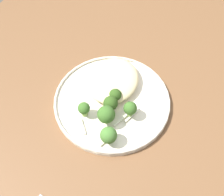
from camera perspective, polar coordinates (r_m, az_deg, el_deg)
name	(u,v)px	position (r m, az deg, el deg)	size (l,w,h in m)	color
ground	(113,180)	(1.37, 0.21, -16.86)	(6.00, 6.00, 0.00)	#47423D
wooden_dining_table	(114,108)	(0.77, 0.36, -2.03)	(1.40, 1.00, 0.74)	brown
dinner_plate	(112,101)	(0.68, 0.00, -0.55)	(0.29, 0.29, 0.02)	beige
noodle_bed	(113,80)	(0.69, 0.19, 3.82)	(0.15, 0.13, 0.04)	beige
seared_scallop_right_edge	(119,64)	(0.73, 1.45, 7.21)	(0.04, 0.04, 0.02)	#E5C689
seared_scallop_center_golden	(108,73)	(0.71, -0.80, 5.20)	(0.03, 0.03, 0.02)	#E5C689
seared_scallop_tiny_bay	(119,82)	(0.70, 1.56, 3.34)	(0.03, 0.03, 0.01)	beige
seared_scallop_tilted_round	(110,91)	(0.68, -0.45, 1.52)	(0.03, 0.03, 0.02)	#E5C689
seared_scallop_left_edge	(102,82)	(0.69, -2.14, 3.39)	(0.03, 0.03, 0.02)	#E5C689
broccoli_floret_split_head	(106,115)	(0.61, -1.23, -3.52)	(0.04, 0.04, 0.06)	#89A356
broccoli_floret_near_rim	(84,109)	(0.64, -5.94, -2.27)	(0.03, 0.03, 0.04)	#7A994C
broccoli_floret_front_edge	(111,104)	(0.64, -0.31, -1.20)	(0.03, 0.03, 0.05)	#89A356
broccoli_floret_rear_charred	(109,135)	(0.59, -0.73, -7.89)	(0.04, 0.04, 0.05)	#7A994C
broccoli_floret_small_sprig	(130,109)	(0.63, 3.86, -2.28)	(0.03, 0.03, 0.05)	#7A994C
broccoli_floret_beside_noodles	(115,95)	(0.65, 0.71, 0.60)	(0.03, 0.03, 0.04)	#7A994C
onion_sliver_long_sliver	(132,115)	(0.65, 4.31, -3.64)	(0.05, 0.01, 0.00)	silver
onion_sliver_pale_crescent	(107,139)	(0.62, -1.02, -8.62)	(0.05, 0.01, 0.00)	silver
onion_sliver_curled_piece	(83,126)	(0.64, -6.24, -5.96)	(0.04, 0.01, 0.00)	silver
onion_sliver_short_strip	(121,120)	(0.64, 1.87, -4.60)	(0.05, 0.01, 0.00)	silver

